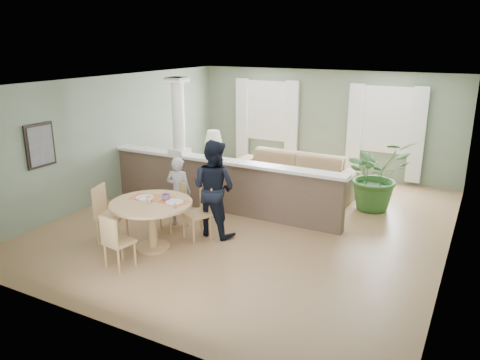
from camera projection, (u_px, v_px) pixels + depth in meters
The scene contains 12 objects.
ground at pixel (255, 221), 9.22m from camera, with size 8.00×8.00×0.00m, color #A57F57.
room_shell at pixel (269, 125), 9.24m from camera, with size 7.02×8.02×2.71m.
pony_wall at pixel (217, 177), 9.63m from camera, with size 5.32×0.38×2.70m.
sofa at pixel (292, 174), 10.89m from camera, with size 2.98×1.16×0.87m, color #997B53.
houseplant at pixel (376, 175), 9.68m from camera, with size 1.35×1.17×1.50m, color #306127.
dining_table at pixel (152, 212), 7.84m from camera, with size 1.38×1.38×0.94m.
chair_far_boy at pixel (176, 203), 8.73m from camera, with size 0.53×0.53×0.91m.
chair_far_man at pixel (201, 210), 8.31m from camera, with size 0.58×0.58×0.96m.
chair_near at pixel (115, 240), 7.18m from camera, with size 0.45×0.45×0.88m.
chair_side at pixel (107, 211), 8.15m from camera, with size 0.58×0.58×1.02m.
child_person at pixel (179, 192), 8.82m from camera, with size 0.49×0.32×1.35m, color gray.
man_person at pixel (214, 188), 8.36m from camera, with size 0.86×0.67×1.77m, color black.
Camera 1 is at (3.81, -7.71, 3.44)m, focal length 35.00 mm.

